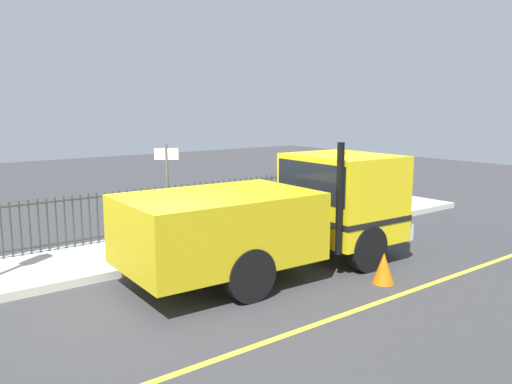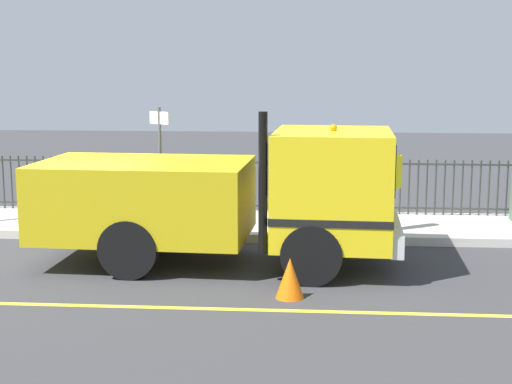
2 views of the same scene
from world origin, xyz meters
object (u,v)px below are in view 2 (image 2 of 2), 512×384
(work_truck, at_px, (243,192))
(worker_standing, at_px, (388,175))
(street_sign, at_px, (160,155))
(traffic_cone, at_px, (290,278))

(work_truck, xyz_separation_m, worker_standing, (2.12, -2.61, -0.01))
(worker_standing, distance_m, street_sign, 4.43)
(work_truck, relative_size, worker_standing, 3.44)
(work_truck, relative_size, traffic_cone, 10.30)
(worker_standing, relative_size, street_sign, 0.75)
(work_truck, distance_m, traffic_cone, 2.19)
(work_truck, height_order, traffic_cone, work_truck)
(traffic_cone, bearing_deg, street_sign, 36.03)
(worker_standing, xyz_separation_m, traffic_cone, (-3.89, 1.75, -0.97))
(worker_standing, height_order, traffic_cone, worker_standing)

